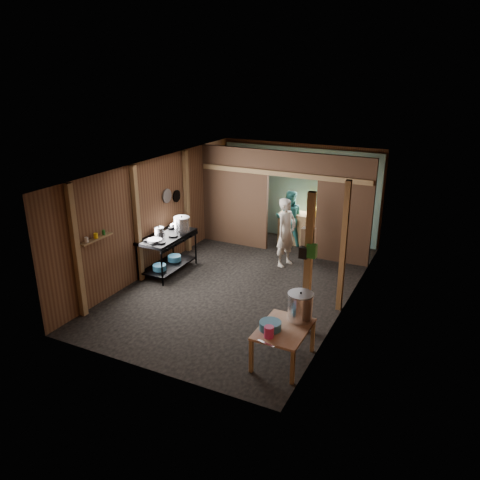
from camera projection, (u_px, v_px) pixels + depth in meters
The scene contains 43 objects.
floor at pixel (244, 284), 10.48m from camera, with size 4.50×7.00×0.00m, color black.
ceiling at pixel (244, 167), 9.58m from camera, with size 4.50×7.00×0.00m, color #2C2A25.
wall_back at pixel (300, 191), 12.97m from camera, with size 4.50×0.00×2.60m, color brown.
wall_front at pixel (143, 296), 7.08m from camera, with size 4.50×0.00×2.60m, color brown.
wall_left at pixel (157, 214), 10.96m from camera, with size 0.00×7.00×2.60m, color brown.
wall_right at pixel (350, 245), 9.10m from camera, with size 0.00×7.00×2.60m, color brown.
partition_left at pixel (235, 197), 12.43m from camera, with size 1.85×0.10×2.60m, color #422C1A.
partition_right at pixel (344, 211), 11.23m from camera, with size 1.35×0.10×2.60m, color #422C1A.
partition_header at pixel (293, 164), 11.43m from camera, with size 1.30×0.10×0.60m, color #422C1A.
turquoise_panel at pixel (299, 194), 12.94m from camera, with size 4.40×0.06×2.50m, color #6A989A.
back_counter at pixel (302, 229), 12.69m from camera, with size 1.20×0.50×0.85m, color #947952.
wall_clock at pixel (308, 171), 12.58m from camera, with size 0.20×0.20×0.03m, color silver.
post_left_a at pixel (77, 252), 8.74m from camera, with size 0.10×0.12×2.60m, color #947952.
post_left_b at pixel (137, 225), 10.26m from camera, with size 0.10×0.12×2.60m, color #947952.
post_left_c at pixel (187, 202), 11.94m from camera, with size 0.10×0.12×2.60m, color #947952.
post_right at pixel (343, 248), 8.96m from camera, with size 0.10×0.12×2.60m, color #947952.
post_free at pixel (308, 265), 8.17m from camera, with size 0.12×0.12×2.60m, color #947952.
cross_beam at pixel (282, 174), 11.58m from camera, with size 4.40×0.12×0.12m, color #947952.
pan_lid_big at pixel (167, 196), 11.16m from camera, with size 0.34×0.34×0.03m, color gray.
pan_lid_small at pixel (177, 196), 11.53m from camera, with size 0.30×0.30×0.03m, color black.
wall_shelf at pixel (96, 239), 9.11m from camera, with size 0.14×0.80×0.03m, color #947952.
jar_white at pixel (86, 240), 8.88m from camera, with size 0.07×0.07×0.10m, color silver.
jar_yellow at pixel (96, 236), 9.09m from camera, with size 0.08×0.08×0.10m, color yellow.
jar_green at pixel (104, 232), 9.28m from camera, with size 0.06×0.06×0.10m, color #1B6922.
bag_white at pixel (308, 237), 8.09m from camera, with size 0.22×0.15×0.32m, color silver.
bag_green at pixel (312, 251), 7.98m from camera, with size 0.16×0.12×0.24m, color #1B6922.
bag_black at pixel (303, 253), 8.04m from camera, with size 0.14×0.10×0.20m, color black.
gas_range at pixel (168, 254), 10.96m from camera, with size 0.78×1.53×0.90m, color black, non-canonical shape.
prep_table at pixel (283, 345), 7.63m from camera, with size 0.76×1.04×0.62m, color tan, non-canonical shape.
stove_pot_large at pixel (182, 225), 11.00m from camera, with size 0.37×0.37×0.37m, color silver, non-canonical shape.
stove_pot_med at pixel (159, 231), 10.81m from camera, with size 0.22×0.22×0.20m, color silver, non-canonical shape.
stove_saucepan at pixel (173, 226), 11.30m from camera, with size 0.15×0.15×0.09m, color silver.
frying_pan at pixel (155, 240), 10.41m from camera, with size 0.33×0.55×0.07m, color gray, non-canonical shape.
blue_tub_front at pixel (159, 267), 10.74m from camera, with size 0.31×0.31×0.13m, color teal.
blue_tub_back at pixel (174, 258), 11.25m from camera, with size 0.31×0.31×0.13m, color teal.
stock_pot at pixel (300, 307), 7.70m from camera, with size 0.42×0.42×0.50m, color silver, non-canonical shape.
wash_basin at pixel (270, 326), 7.47m from camera, with size 0.35×0.35×0.13m, color teal.
pink_bucket at pixel (269, 332), 7.24m from camera, with size 0.15×0.15×0.18m, color #CE2D71.
knife at pixel (266, 343), 7.10m from camera, with size 0.30×0.04×0.01m, color silver.
yellow_tub at pixel (314, 212), 12.38m from camera, with size 0.33×0.33×0.18m, color yellow.
red_cup at pixel (290, 210), 12.67m from camera, with size 0.11×0.11×0.13m, color #B51328.
cook at pixel (286, 232), 11.20m from camera, with size 0.60×0.40×1.65m, color beige.
worker_back at pixel (289, 218), 12.54m from camera, with size 0.72×0.56×1.49m, color teal.
Camera 1 is at (4.11, -8.56, 4.53)m, focal length 35.53 mm.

